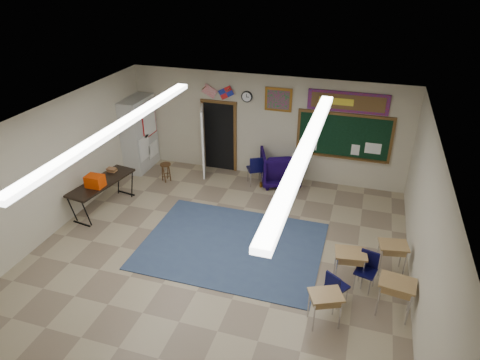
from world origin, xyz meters
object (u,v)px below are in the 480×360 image
(student_desk_front_left, at_px, (349,265))
(student_desk_front_right, at_px, (391,256))
(wingback_armchair, at_px, (280,167))
(wooden_stool, at_px, (166,172))
(folding_table, at_px, (103,194))

(student_desk_front_left, xyz_separation_m, student_desk_front_right, (0.80, 0.58, -0.03))
(wingback_armchair, distance_m, wooden_stool, 3.30)
(student_desk_front_right, bearing_deg, wooden_stool, 149.86)
(wooden_stool, bearing_deg, student_desk_front_left, -28.12)
(wingback_armchair, bearing_deg, wooden_stool, -4.91)
(student_desk_front_right, xyz_separation_m, wooden_stool, (-6.21, 2.31, -0.10))
(student_desk_front_right, relative_size, wooden_stool, 1.26)
(student_desk_front_left, bearing_deg, student_desk_front_right, 27.91)
(wingback_armchair, bearing_deg, student_desk_front_left, 100.51)
(student_desk_front_right, relative_size, folding_table, 0.35)
(student_desk_front_left, xyz_separation_m, wooden_stool, (-5.41, 2.89, -0.13))
(wingback_armchair, distance_m, student_desk_front_left, 4.37)
(wooden_stool, bearing_deg, folding_table, -114.01)
(folding_table, bearing_deg, student_desk_front_right, 5.40)
(folding_table, bearing_deg, wingback_armchair, 43.21)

